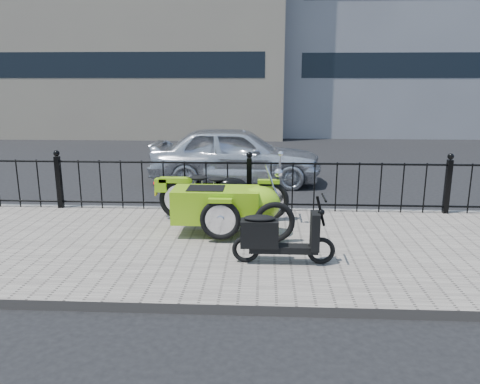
# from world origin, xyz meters

# --- Properties ---
(ground) EXTENTS (120.00, 120.00, 0.00)m
(ground) POSITION_xyz_m (0.00, 0.00, 0.00)
(ground) COLOR black
(ground) RESTS_ON ground
(sidewalk) EXTENTS (30.00, 3.80, 0.12)m
(sidewalk) POSITION_xyz_m (0.00, -0.50, 0.06)
(sidewalk) COLOR slate
(sidewalk) RESTS_ON ground
(curb) EXTENTS (30.00, 0.10, 0.12)m
(curb) POSITION_xyz_m (0.00, 1.44, 0.06)
(curb) COLOR gray
(curb) RESTS_ON ground
(iron_fence) EXTENTS (14.11, 0.11, 1.08)m
(iron_fence) POSITION_xyz_m (0.00, 1.30, 0.59)
(iron_fence) COLOR black
(iron_fence) RESTS_ON sidewalk
(building_tan) EXTENTS (14.00, 8.01, 12.00)m
(building_tan) POSITION_xyz_m (-6.00, 15.99, 6.00)
(building_tan) COLOR gray
(building_tan) RESTS_ON ground
(motorcycle_sidecar) EXTENTS (2.28, 1.48, 0.98)m
(motorcycle_sidecar) POSITION_xyz_m (-0.28, 0.06, 0.59)
(motorcycle_sidecar) COLOR black
(motorcycle_sidecar) RESTS_ON sidewalk
(scooter) EXTENTS (1.33, 0.39, 0.90)m
(scooter) POSITION_xyz_m (0.43, -1.19, 0.47)
(scooter) COLOR black
(scooter) RESTS_ON sidewalk
(spare_tire) EXTENTS (0.62, 0.18, 0.62)m
(spare_tire) POSITION_xyz_m (0.42, -0.42, 0.43)
(spare_tire) COLOR black
(spare_tire) RESTS_ON sidewalk
(sedan_car) EXTENTS (4.08, 1.70, 1.38)m
(sedan_car) POSITION_xyz_m (-0.42, 4.15, 0.69)
(sedan_car) COLOR silver
(sedan_car) RESTS_ON ground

